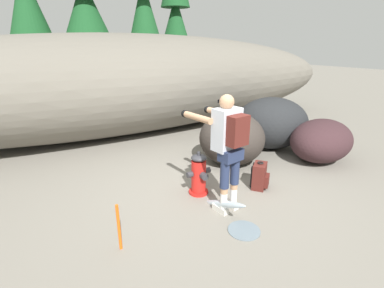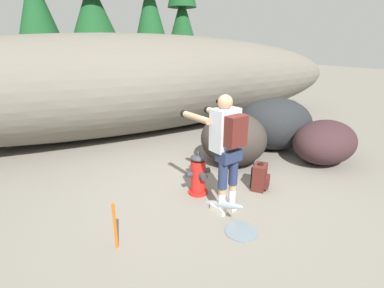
% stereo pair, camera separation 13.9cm
% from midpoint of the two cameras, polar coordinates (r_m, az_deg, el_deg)
% --- Properties ---
extents(ground_plane, '(56.00, 56.00, 0.04)m').
position_cam_midpoint_polar(ground_plane, '(4.71, 2.20, -9.82)').
color(ground_plane, slate).
extents(dirt_embankment, '(14.45, 3.20, 2.58)m').
position_cam_midpoint_polar(dirt_embankment, '(7.79, -13.66, 11.72)').
color(dirt_embankment, '#666056').
rests_on(dirt_embankment, ground_plane).
extents(fire_hydrant, '(0.42, 0.37, 0.72)m').
position_cam_midpoint_polar(fire_hydrant, '(4.49, 0.51, -6.32)').
color(fire_hydrant, red).
rests_on(fire_hydrant, ground_plane).
extents(hydrant_water_jet, '(0.42, 1.21, 0.54)m').
position_cam_midpoint_polar(hydrant_water_jet, '(4.05, 5.92, -12.90)').
color(hydrant_water_jet, silver).
rests_on(hydrant_water_jet, ground_plane).
extents(utility_worker, '(0.62, 1.02, 1.69)m').
position_cam_midpoint_polar(utility_worker, '(3.80, 6.12, 0.77)').
color(utility_worker, beige).
rests_on(utility_worker, ground_plane).
extents(spare_backpack, '(0.36, 0.36, 0.47)m').
position_cam_midpoint_polar(spare_backpack, '(4.82, 12.90, -6.44)').
color(spare_backpack, '#511E19').
rests_on(spare_backpack, ground_plane).
extents(boulder_large, '(2.12, 2.02, 1.18)m').
position_cam_midpoint_polar(boulder_large, '(6.69, 15.37, 4.19)').
color(boulder_large, '#232527').
rests_on(boulder_large, ground_plane).
extents(boulder_mid, '(1.64, 1.38, 0.87)m').
position_cam_midpoint_polar(boulder_mid, '(6.29, 24.38, 0.66)').
color(boulder_mid, '#372225').
rests_on(boulder_mid, ground_plane).
extents(boulder_small, '(1.79, 1.80, 1.06)m').
position_cam_midpoint_polar(boulder_small, '(5.61, 7.44, 1.15)').
color(boulder_small, '#322C27').
rests_on(boulder_small, ground_plane).
extents(pine_tree_center, '(2.42, 2.42, 6.46)m').
position_cam_midpoint_polar(pine_tree_center, '(11.92, -21.42, 24.92)').
color(pine_tree_center, '#47331E').
rests_on(pine_tree_center, ground_plane).
extents(pine_tree_right, '(1.82, 1.82, 6.61)m').
position_cam_midpoint_polar(pine_tree_right, '(10.70, -10.24, 25.41)').
color(pine_tree_right, '#47331E').
rests_on(pine_tree_right, ground_plane).
extents(pine_tree_far_right, '(1.95, 1.95, 6.44)m').
position_cam_midpoint_polar(pine_tree_far_right, '(13.41, -3.70, 24.27)').
color(pine_tree_far_right, '#47331E').
rests_on(pine_tree_far_right, ground_plane).
extents(survey_stake, '(0.04, 0.04, 0.60)m').
position_cam_midpoint_polar(survey_stake, '(3.48, -15.90, -16.12)').
color(survey_stake, '#E55914').
rests_on(survey_stake, ground_plane).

